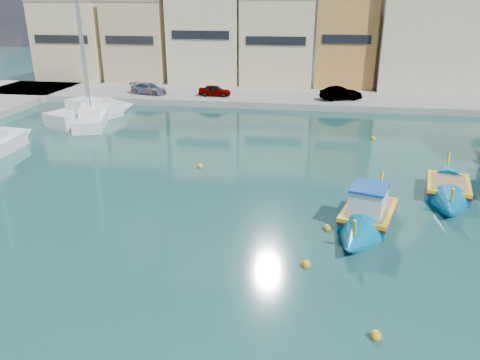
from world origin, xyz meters
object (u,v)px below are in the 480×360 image
(luzzu_blue_cabin, at_px, (368,215))
(yacht_north, at_px, (94,116))
(luzzu_green, at_px, (448,190))
(church_block, at_px, (428,11))
(yacht_mid, at_px, (5,142))
(yacht_midnorth, at_px, (102,111))

(luzzu_blue_cabin, distance_m, yacht_north, 26.44)
(luzzu_green, height_order, yacht_north, yacht_north)
(church_block, distance_m, luzzu_green, 32.07)
(luzzu_blue_cabin, height_order, yacht_mid, yacht_mid)
(yacht_north, distance_m, yacht_mid, 8.49)
(luzzu_green, bearing_deg, yacht_midnorth, 151.85)
(church_block, bearing_deg, luzzu_blue_cabin, -103.84)
(yacht_north, bearing_deg, luzzu_blue_cabin, -37.30)
(church_block, distance_m, yacht_mid, 42.83)
(yacht_midnorth, distance_m, yacht_mid, 10.15)
(luzzu_green, bearing_deg, yacht_mid, 172.15)
(church_block, xyz_separation_m, yacht_mid, (-32.40, -26.85, -8.00))
(yacht_north, height_order, yacht_midnorth, yacht_midnorth)
(luzzu_blue_cabin, xyz_separation_m, luzzu_green, (4.47, 4.10, -0.10))
(yacht_mid, bearing_deg, yacht_north, 70.91)
(yacht_north, bearing_deg, yacht_mid, -109.09)
(yacht_midnorth, xyz_separation_m, yacht_mid, (-2.71, -9.78, -0.09))
(church_block, height_order, yacht_mid, church_block)
(luzzu_green, distance_m, yacht_north, 28.16)
(yacht_midnorth, height_order, yacht_mid, yacht_midnorth)
(luzzu_blue_cabin, bearing_deg, church_block, 76.16)
(yacht_north, bearing_deg, church_block, 32.43)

